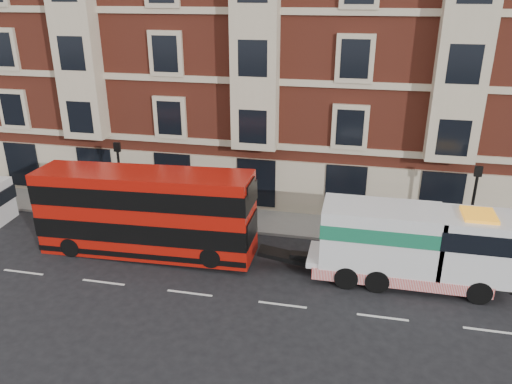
% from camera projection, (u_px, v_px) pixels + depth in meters
% --- Properties ---
extents(ground, '(120.00, 120.00, 0.00)m').
position_uv_depth(ground, '(190.00, 293.00, 21.21)').
color(ground, black).
rests_on(ground, ground).
extents(sidewalk, '(90.00, 3.00, 0.15)m').
position_uv_depth(sidewalk, '(234.00, 218.00, 27.98)').
color(sidewalk, slate).
rests_on(sidewalk, ground).
extents(victorian_terrace, '(45.00, 12.00, 20.40)m').
position_uv_depth(victorian_terrace, '(270.00, 23.00, 30.91)').
color(victorian_terrace, maroon).
rests_on(victorian_terrace, ground).
extents(lamp_post_west, '(0.35, 0.15, 4.35)m').
position_uv_depth(lamp_post_west, '(120.00, 175.00, 27.00)').
color(lamp_post_west, black).
rests_on(lamp_post_west, sidewalk).
extents(lamp_post_east, '(0.35, 0.15, 4.35)m').
position_uv_depth(lamp_post_east, '(473.00, 203.00, 23.46)').
color(lamp_post_east, black).
rests_on(lamp_post_east, sidewalk).
extents(double_decker_bus, '(10.41, 2.39, 4.21)m').
position_uv_depth(double_decker_bus, '(145.00, 212.00, 23.62)').
color(double_decker_bus, '#AD1209').
rests_on(double_decker_bus, ground).
extents(tow_truck, '(8.33, 2.46, 3.47)m').
position_uv_depth(tow_truck, '(407.00, 244.00, 21.40)').
color(tow_truck, silver).
rests_on(tow_truck, ground).
extents(pedestrian, '(0.77, 0.62, 1.82)m').
position_uv_depth(pedestrian, '(127.00, 200.00, 27.96)').
color(pedestrian, '#1C2E38').
rests_on(pedestrian, sidewalk).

